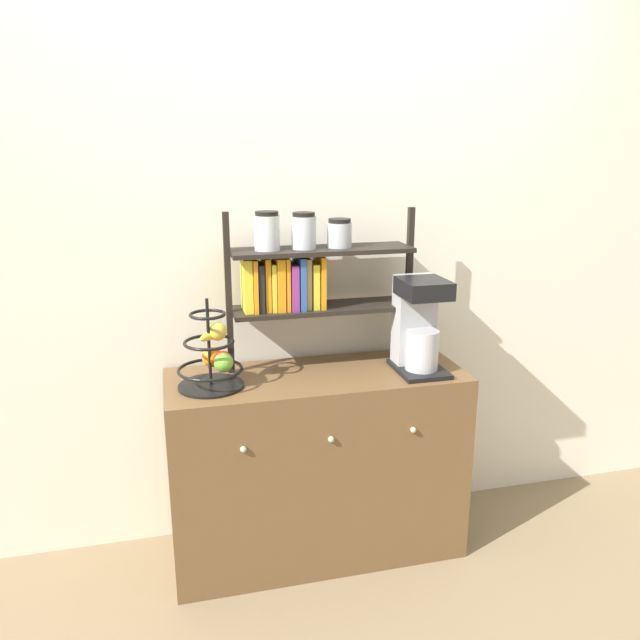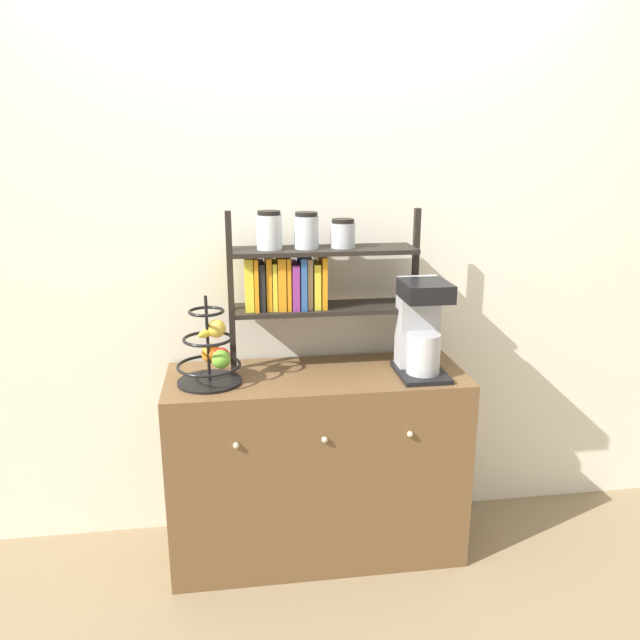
{
  "view_description": "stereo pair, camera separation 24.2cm",
  "coord_description": "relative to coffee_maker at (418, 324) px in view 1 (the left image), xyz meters",
  "views": [
    {
      "loc": [
        -0.55,
        -2.04,
        1.67
      ],
      "look_at": [
        0.01,
        0.22,
        1.02
      ],
      "focal_mm": 35.0,
      "sensor_mm": 36.0,
      "label": 1
    },
    {
      "loc": [
        -0.32,
        -2.09,
        1.67
      ],
      "look_at": [
        0.01,
        0.22,
        1.02
      ],
      "focal_mm": 35.0,
      "sensor_mm": 36.0,
      "label": 2
    }
  ],
  "objects": [
    {
      "name": "coffee_maker",
      "position": [
        0.0,
        0.0,
        0.0
      ],
      "size": [
        0.19,
        0.25,
        0.38
      ],
      "color": "black",
      "rests_on": "sideboard"
    },
    {
      "name": "fruit_stand",
      "position": [
        -0.81,
        0.01,
        -0.08
      ],
      "size": [
        0.25,
        0.25,
        0.34
      ],
      "color": "black",
      "rests_on": "sideboard"
    },
    {
      "name": "ground_plane",
      "position": [
        -0.41,
        -0.18,
        -0.98
      ],
      "size": [
        12.0,
        12.0,
        0.0
      ],
      "primitive_type": "plane",
      "color": "#847051"
    },
    {
      "name": "shelf_hutch",
      "position": [
        -0.45,
        0.15,
        0.21
      ],
      "size": [
        0.77,
        0.2,
        0.64
      ],
      "color": "black",
      "rests_on": "sideboard"
    },
    {
      "name": "wall_back",
      "position": [
        -0.41,
        0.31,
        0.32
      ],
      "size": [
        7.0,
        0.05,
        2.6
      ],
      "primitive_type": "cube",
      "color": "silver",
      "rests_on": "ground_plane"
    },
    {
      "name": "sideboard",
      "position": [
        -0.41,
        0.04,
        -0.59
      ],
      "size": [
        1.19,
        0.46,
        0.79
      ],
      "color": "brown",
      "rests_on": "ground_plane"
    }
  ]
}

